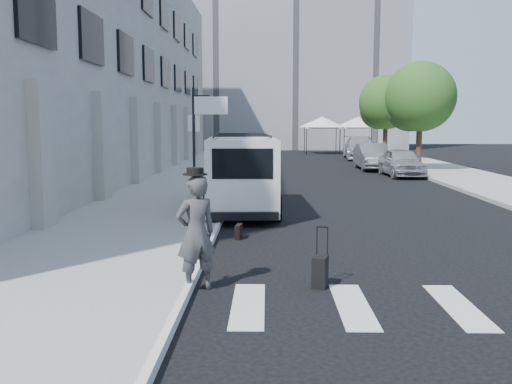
{
  "coord_description": "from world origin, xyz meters",
  "views": [
    {
      "loc": [
        -0.71,
        -11.45,
        2.8
      ],
      "look_at": [
        -0.95,
        0.63,
        1.3
      ],
      "focal_mm": 40.0,
      "sensor_mm": 36.0,
      "label": 1
    }
  ],
  "objects_px": {
    "briefcase": "(239,232)",
    "parked_car_a": "(401,162)",
    "suitcase": "(320,271)",
    "parked_car_b": "(372,157)",
    "businessman": "(196,233)",
    "parked_car_c": "(361,148)",
    "cargo_van": "(242,173)"
  },
  "relations": [
    {
      "from": "briefcase",
      "to": "parked_car_a",
      "type": "bearing_deg",
      "value": 71.98
    },
    {
      "from": "suitcase",
      "to": "parked_car_b",
      "type": "relative_size",
      "value": 0.22
    },
    {
      "from": "briefcase",
      "to": "businessman",
      "type": "bearing_deg",
      "value": -89.03
    },
    {
      "from": "suitcase",
      "to": "parked_car_b",
      "type": "distance_m",
      "value": 24.34
    },
    {
      "from": "suitcase",
      "to": "parked_car_c",
      "type": "height_order",
      "value": "parked_car_c"
    },
    {
      "from": "parked_car_c",
      "to": "cargo_van",
      "type": "bearing_deg",
      "value": -104.0
    },
    {
      "from": "parked_car_c",
      "to": "parked_car_a",
      "type": "bearing_deg",
      "value": -87.09
    },
    {
      "from": "businessman",
      "to": "suitcase",
      "type": "bearing_deg",
      "value": 154.55
    },
    {
      "from": "briefcase",
      "to": "cargo_van",
      "type": "xyz_separation_m",
      "value": [
        -0.11,
        4.31,
        1.02
      ]
    },
    {
      "from": "businessman",
      "to": "cargo_van",
      "type": "relative_size",
      "value": 0.31
    },
    {
      "from": "businessman",
      "to": "parked_car_b",
      "type": "bearing_deg",
      "value": -138.68
    },
    {
      "from": "briefcase",
      "to": "suitcase",
      "type": "distance_m",
      "value": 4.3
    },
    {
      "from": "briefcase",
      "to": "parked_car_a",
      "type": "distance_m",
      "value": 17.44
    },
    {
      "from": "cargo_van",
      "to": "parked_car_a",
      "type": "relative_size",
      "value": 1.45
    },
    {
      "from": "briefcase",
      "to": "suitcase",
      "type": "height_order",
      "value": "suitcase"
    },
    {
      "from": "businessman",
      "to": "suitcase",
      "type": "height_order",
      "value": "businessman"
    },
    {
      "from": "businessman",
      "to": "suitcase",
      "type": "distance_m",
      "value": 2.2
    },
    {
      "from": "businessman",
      "to": "briefcase",
      "type": "bearing_deg",
      "value": -128.42
    },
    {
      "from": "suitcase",
      "to": "cargo_van",
      "type": "height_order",
      "value": "cargo_van"
    },
    {
      "from": "parked_car_b",
      "to": "parked_car_c",
      "type": "height_order",
      "value": "parked_car_c"
    },
    {
      "from": "parked_car_b",
      "to": "parked_car_c",
      "type": "distance_m",
      "value": 9.41
    },
    {
      "from": "suitcase",
      "to": "parked_car_c",
      "type": "bearing_deg",
      "value": 95.32
    },
    {
      "from": "parked_car_c",
      "to": "suitcase",
      "type": "bearing_deg",
      "value": -97.01
    },
    {
      "from": "suitcase",
      "to": "parked_car_b",
      "type": "bearing_deg",
      "value": 93.31
    },
    {
      "from": "businessman",
      "to": "cargo_van",
      "type": "xyz_separation_m",
      "value": [
        0.38,
        8.54,
        0.22
      ]
    },
    {
      "from": "suitcase",
      "to": "cargo_van",
      "type": "xyz_separation_m",
      "value": [
        -1.7,
        8.31,
        0.92
      ]
    },
    {
      "from": "businessman",
      "to": "suitcase",
      "type": "xyz_separation_m",
      "value": [
        2.08,
        0.23,
        -0.69
      ]
    },
    {
      "from": "businessman",
      "to": "parked_car_c",
      "type": "distance_m",
      "value": 34.35
    },
    {
      "from": "parked_car_c",
      "to": "briefcase",
      "type": "bearing_deg",
      "value": -101.35
    },
    {
      "from": "briefcase",
      "to": "suitcase",
      "type": "bearing_deg",
      "value": -60.77
    },
    {
      "from": "suitcase",
      "to": "parked_car_a",
      "type": "xyz_separation_m",
      "value": [
        5.95,
        19.72,
        0.45
      ]
    },
    {
      "from": "suitcase",
      "to": "cargo_van",
      "type": "relative_size",
      "value": 0.17
    }
  ]
}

